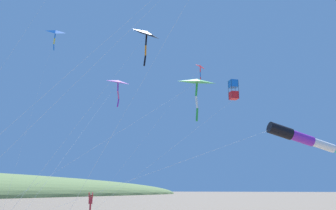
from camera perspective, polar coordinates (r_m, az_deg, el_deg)
person_child_green_jacket at (r=26.17m, az=-13.12°, el=-15.77°), size 0.50×0.52×1.45m
kite_delta_green_low_center at (r=25.28m, az=4.97°, el=3.90°), size 8.10×12.95×9.91m
kite_delta_red_high_left at (r=23.36m, az=-3.65°, el=12.00°), size 1.79×9.91×12.39m
kite_delta_striped_overhead at (r=26.94m, az=-8.53°, el=3.84°), size 2.44×10.30×10.25m
kite_delta_long_streamer_right at (r=43.52m, az=-18.69°, el=11.75°), size 6.19×9.01×20.76m
kite_box_orange_high_right at (r=25.44m, az=11.11°, el=2.56°), size 8.89×6.22×9.63m
kite_delta_magenta_far_left at (r=36.31m, az=5.55°, el=6.46°), size 7.11×9.69×14.89m
kite_windsock_black_fish_shape at (r=19.61m, az=22.81°, el=-5.57°), size 16.38×10.42×5.16m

